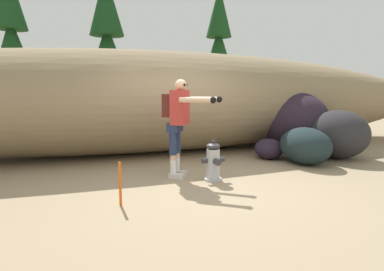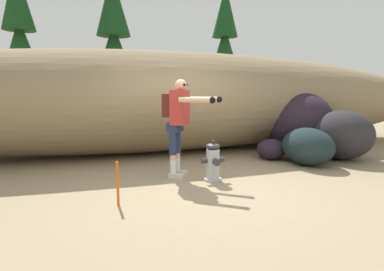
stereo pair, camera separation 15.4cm
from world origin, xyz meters
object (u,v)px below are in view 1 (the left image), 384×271
Objects in this scene: boulder_mid at (305,146)px; boulder_outlier at (269,149)px; survey_stake at (120,184)px; boulder_large at (293,121)px; utility_worker at (179,116)px; boulder_small at (338,134)px; fire_hydrant at (213,162)px.

boulder_mid is 1.78× the size of boulder_outlier.
survey_stake is (-3.50, -1.83, 0.07)m from boulder_outlier.
utility_worker is at bearing -157.98° from boulder_large.
boulder_mid is at bearing -168.18° from boulder_small.
boulder_large is 5.24m from survey_stake.
boulder_small reaches higher than fire_hydrant.
boulder_large is at bearing 59.30° from utility_worker.
boulder_large is at bearing 30.82° from fire_hydrant.
fire_hydrant is at bearing -0.35° from utility_worker.
boulder_mid is at bearing -57.50° from boulder_outlier.
utility_worker is 3.74m from boulder_large.
utility_worker is 0.93× the size of boulder_large.
boulder_small is (1.09, 0.23, 0.16)m from boulder_mid.
boulder_small is (3.87, 0.32, -0.54)m from utility_worker.
boulder_mid is 0.82m from boulder_outlier.
boulder_small is at bearing 42.06° from utility_worker.
boulder_large reaches higher than boulder_mid.
fire_hydrant is at bearing 22.66° from survey_stake.
boulder_small is 5.21m from survey_stake.
survey_stake is at bearing -157.34° from fire_hydrant.
utility_worker reaches higher than survey_stake.
fire_hydrant is 1.78m from survey_stake.
fire_hydrant is 1.16× the size of survey_stake.
boulder_outlier is 1.10× the size of survey_stake.
utility_worker is 2.61× the size of boulder_outlier.
boulder_outlier is at bearing 27.61° from survey_stake.
boulder_mid is 1.95× the size of survey_stake.
utility_worker is 2.62m from boulder_outlier.
fire_hydrant is 0.59× the size of boulder_mid.
survey_stake reaches higher than boulder_outlier.
utility_worker is at bearing -178.02° from boulder_mid.
survey_stake is (-1.64, -0.68, -0.02)m from fire_hydrant.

